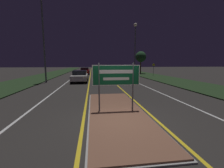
{
  "coord_description": "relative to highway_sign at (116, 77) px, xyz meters",
  "views": [
    {
      "loc": [
        -1.09,
        -5.84,
        2.33
      ],
      "look_at": [
        0.0,
        2.47,
        1.15
      ],
      "focal_mm": 24.0,
      "sensor_mm": 36.0,
      "label": 1
    }
  ],
  "objects": [
    {
      "name": "ground_plane",
      "position": [
        0.0,
        -0.96,
        -1.68
      ],
      "size": [
        160.0,
        160.0,
        0.0
      ],
      "primitive_type": "plane",
      "color": "#282623"
    },
    {
      "name": "median_island",
      "position": [
        0.0,
        0.0,
        -1.64
      ],
      "size": [
        2.6,
        7.83,
        0.1
      ],
      "color": "#999993",
      "rests_on": "ground_plane"
    },
    {
      "name": "verge_left",
      "position": [
        -9.5,
        19.04,
        -1.64
      ],
      "size": [
        5.0,
        100.0,
        0.08
      ],
      "color": "#1E3319",
      "rests_on": "ground_plane"
    },
    {
      "name": "verge_right",
      "position": [
        9.5,
        19.04,
        -1.64
      ],
      "size": [
        5.0,
        100.0,
        0.08
      ],
      "color": "#1E3319",
      "rests_on": "ground_plane"
    },
    {
      "name": "centre_line_yellow_left",
      "position": [
        -1.49,
        24.04,
        -1.68
      ],
      "size": [
        0.12,
        70.0,
        0.01
      ],
      "color": "gold",
      "rests_on": "ground_plane"
    },
    {
      "name": "centre_line_yellow_right",
      "position": [
        1.49,
        24.04,
        -1.68
      ],
      "size": [
        0.12,
        70.0,
        0.01
      ],
      "color": "gold",
      "rests_on": "ground_plane"
    },
    {
      "name": "lane_line_white_left",
      "position": [
        -4.2,
        24.04,
        -1.68
      ],
      "size": [
        0.12,
        70.0,
        0.01
      ],
      "color": "silver",
      "rests_on": "ground_plane"
    },
    {
      "name": "lane_line_white_right",
      "position": [
        4.2,
        24.04,
        -1.68
      ],
      "size": [
        0.12,
        70.0,
        0.01
      ],
      "color": "silver",
      "rests_on": "ground_plane"
    },
    {
      "name": "edge_line_white_left",
      "position": [
        -7.2,
        24.04,
        -1.68
      ],
      "size": [
        0.1,
        70.0,
        0.01
      ],
      "color": "silver",
      "rests_on": "ground_plane"
    },
    {
      "name": "edge_line_white_right",
      "position": [
        7.2,
        24.04,
        -1.68
      ],
      "size": [
        0.1,
        70.0,
        0.01
      ],
      "color": "silver",
      "rests_on": "ground_plane"
    },
    {
      "name": "highway_sign",
      "position": [
        0.0,
        0.0,
        0.0
      ],
      "size": [
        2.21,
        0.07,
        2.24
      ],
      "color": "#56565B",
      "rests_on": "median_island"
    },
    {
      "name": "streetlight_left_near",
      "position": [
        -6.6,
        11.88,
        5.24
      ],
      "size": [
        0.53,
        0.53,
        11.02
      ],
      "color": "#56565B",
      "rests_on": "ground_plane"
    },
    {
      "name": "streetlight_right_near",
      "position": [
        6.53,
        19.67,
        4.62
      ],
      "size": [
        0.59,
        0.59,
        9.23
      ],
      "color": "#56565B",
      "rests_on": "ground_plane"
    },
    {
      "name": "car_receding_0",
      "position": [
        2.32,
        11.17,
        -0.94
      ],
      "size": [
        1.89,
        4.58,
        1.37
      ],
      "color": "#B7B7BC",
      "rests_on": "ground_plane"
    },
    {
      "name": "car_receding_1",
      "position": [
        5.82,
        21.94,
        -0.93
      ],
      "size": [
        2.01,
        4.57,
        1.41
      ],
      "color": "maroon",
      "rests_on": "ground_plane"
    },
    {
      "name": "car_receding_2",
      "position": [
        2.46,
        33.16,
        -0.91
      ],
      "size": [
        1.9,
        4.15,
        1.47
      ],
      "color": "navy",
      "rests_on": "ground_plane"
    },
    {
      "name": "car_approaching_0",
      "position": [
        -2.64,
        12.2,
        -0.96
      ],
      "size": [
        1.97,
        4.6,
        1.39
      ],
      "color": "silver",
      "rests_on": "ground_plane"
    },
    {
      "name": "car_approaching_1",
      "position": [
        -2.62,
        24.54,
        -0.94
      ],
      "size": [
        1.9,
        4.42,
        1.39
      ],
      "color": "maroon",
      "rests_on": "ground_plane"
    },
    {
      "name": "warning_sign",
      "position": [
        9.78,
        18.87,
        -0.27
      ],
      "size": [
        0.6,
        0.06,
        2.21
      ],
      "color": "#56565B",
      "rests_on": "verge_right"
    },
    {
      "name": "roadside_palm_right",
      "position": [
        9.25,
        24.57,
        1.95
      ],
      "size": [
        2.28,
        2.28,
        4.72
      ],
      "color": "#4C3823",
      "rests_on": "verge_right"
    }
  ]
}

